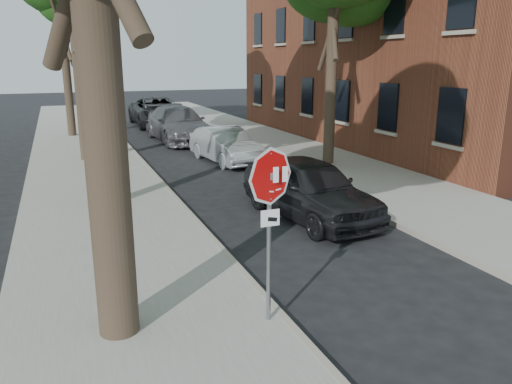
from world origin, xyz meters
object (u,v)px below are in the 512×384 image
Objects in this scene: car_d at (158,112)px; car_b at (225,145)px; car_c at (178,124)px; stop_sign at (270,202)px; car_a at (310,188)px.

car_b is at bearing -88.60° from car_d.
car_c is at bearing 87.57° from car_b.
car_d is (3.02, 24.10, -1.10)m from stop_sign.
stop_sign is 0.64× the size of car_b.
car_d is at bearing 83.86° from car_a.
car_d is (-0.03, 19.52, 0.08)m from car_a.
car_b is 0.71× the size of car_c.
car_c is at bearing -91.78° from car_d.
car_b is at bearing -88.33° from car_c.
car_c reaches higher than car_a.
car_b is 5.87m from car_c.
stop_sign reaches higher than car_d.
car_d reaches higher than car_c.
car_c is (2.82, 17.89, -1.12)m from stop_sign.
car_a is 7.47m from car_b.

